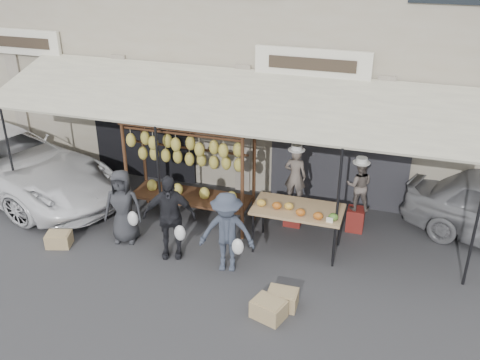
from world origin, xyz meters
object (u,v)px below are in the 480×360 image
object	(u,v)px
customer_left	(123,206)
customer_right	(227,233)
vendor_right	(359,185)
crate_near_b	(282,299)
banana_rack	(188,153)
crate_far	(59,239)
van	(2,146)
customer_mid	(169,217)
produce_table	(297,210)
crate_near_a	(269,309)
vendor_left	(295,176)

from	to	relation	value
customer_left	customer_right	size ratio (longest dim) A/B	0.98
vendor_right	crate_near_b	bearing A→B (deg)	66.26
banana_rack	crate_far	size ratio (longest dim) A/B	5.62
customer_right	van	distance (m)	6.44
vendor_right	customer_mid	bearing A→B (deg)	24.65
produce_table	vendor_right	xyz separation A→B (m)	(1.00, 1.12, 0.15)
customer_right	crate_near_a	world-z (taller)	customer_right
banana_rack	crate_near_b	bearing A→B (deg)	-40.42
vendor_left	customer_left	xyz separation A→B (m)	(-3.05, -1.63, -0.35)
crate_near_a	vendor_right	bearing A→B (deg)	72.66
banana_rack	van	world-z (taller)	banana_rack
crate_near_b	crate_far	distance (m)	4.64
customer_mid	crate_near_b	xyz separation A→B (m)	(2.38, -0.84, -0.69)
customer_right	crate_far	bearing A→B (deg)	173.41
produce_table	customer_mid	world-z (taller)	customer_mid
van	crate_far	bearing A→B (deg)	-106.67
customer_left	crate_near_b	xyz separation A→B (m)	(3.47, -1.05, -0.61)
customer_right	crate_far	xyz separation A→B (m)	(-3.40, -0.27, -0.63)
crate_far	banana_rack	bearing A→B (deg)	38.93
crate_near_b	crate_far	size ratio (longest dim) A/B	1.05
customer_left	crate_far	size ratio (longest dim) A/B	3.28
crate_near_b	vendor_right	bearing A→B (deg)	73.43
banana_rack	customer_mid	world-z (taller)	banana_rack
customer_mid	van	xyz separation A→B (m)	(-5.04, 1.63, 0.16)
vendor_right	van	world-z (taller)	van
vendor_right	customer_left	xyz separation A→B (m)	(-4.31, -1.79, -0.26)
produce_table	crate_far	distance (m)	4.69
crate_near_b	vendor_left	bearing A→B (deg)	98.91
crate_near_b	produce_table	bearing A→B (deg)	95.18
vendor_right	crate_near_a	world-z (taller)	vendor_right
vendor_left	produce_table	bearing A→B (deg)	105.73
crate_near_a	crate_near_b	size ratio (longest dim) A/B	1.05
crate_near_b	crate_far	world-z (taller)	crate_near_b
vendor_left	vendor_right	xyz separation A→B (m)	(1.26, 0.16, -0.09)
customer_mid	crate_near_b	distance (m)	2.62
banana_rack	customer_left	distance (m)	1.66
produce_table	vendor_right	size ratio (longest dim) A/B	1.60
customer_mid	crate_far	world-z (taller)	customer_mid
crate_near_a	crate_near_b	xyz separation A→B (m)	(0.15, 0.33, -0.01)
vendor_left	crate_near_b	xyz separation A→B (m)	(0.42, -2.68, -0.96)
vendor_left	vendor_right	size ratio (longest dim) A/B	1.15
vendor_right	customer_mid	world-z (taller)	customer_mid
vendor_right	crate_near_b	world-z (taller)	vendor_right
vendor_left	crate_far	world-z (taller)	vendor_left
vendor_right	customer_mid	distance (m)	3.80
banana_rack	customer_left	size ratio (longest dim) A/B	1.71
crate_near_a	banana_rack	bearing A→B (deg)	133.74
produce_table	crate_far	size ratio (longest dim) A/B	3.67
vendor_left	customer_mid	distance (m)	2.70
banana_rack	customer_right	bearing A→B (deg)	-47.45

